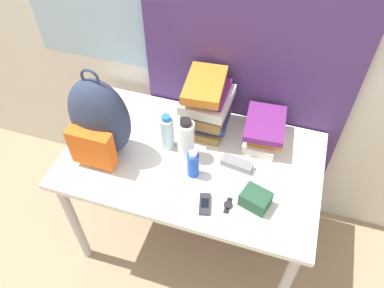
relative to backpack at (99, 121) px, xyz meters
name	(u,v)px	position (x,y,z in m)	size (l,w,h in m)	color
wall_back	(221,18)	(0.41, 0.54, 0.29)	(6.00, 0.06, 2.50)	silver
curtain_blue	(252,29)	(0.57, 0.49, 0.29)	(1.05, 0.04, 2.50)	#4C336B
desk	(192,170)	(0.42, 0.09, -0.30)	(1.24, 0.74, 0.75)	silver
backpack	(99,121)	(0.00, 0.00, 0.00)	(0.30, 0.24, 0.49)	#2D3851
book_stack_left	(206,105)	(0.42, 0.31, -0.05)	(0.23, 0.29, 0.31)	olive
book_stack_center	(265,131)	(0.72, 0.31, -0.14)	(0.21, 0.28, 0.13)	silver
water_bottle	(167,132)	(0.28, 0.13, -0.11)	(0.07, 0.07, 0.20)	silver
sports_bottle	(186,139)	(0.38, 0.10, -0.10)	(0.08, 0.08, 0.23)	white
sunscreen_bottle	(193,164)	(0.45, 0.00, -0.14)	(0.06, 0.06, 0.15)	blue
cell_phone	(205,204)	(0.55, -0.15, -0.20)	(0.07, 0.12, 0.02)	#2D2D33
sunglasses_case	(237,164)	(0.64, 0.10, -0.19)	(0.16, 0.08, 0.04)	gray
camera_pouch	(255,199)	(0.76, -0.08, -0.17)	(0.14, 0.13, 0.07)	#234C33
wristwatch	(228,205)	(0.65, -0.13, -0.20)	(0.04, 0.08, 0.01)	black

